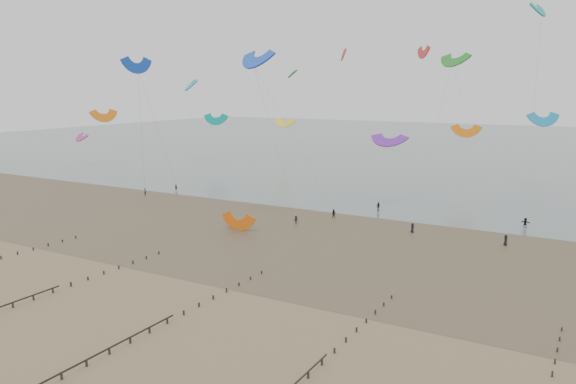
# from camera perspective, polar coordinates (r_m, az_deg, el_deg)

# --- Properties ---
(ground) EXTENTS (500.00, 500.00, 0.00)m
(ground) POSITION_cam_1_polar(r_m,az_deg,el_deg) (68.44, -11.07, -10.45)
(ground) COLOR brown
(ground) RESTS_ON ground
(sea_and_shore) EXTENTS (500.00, 665.00, 0.03)m
(sea_and_shore) POSITION_cam_1_polar(r_m,az_deg,el_deg) (97.64, 0.32, -3.86)
(sea_and_shore) COLOR #475654
(sea_and_shore) RESTS_ON ground
(groynes) EXTENTS (72.16, 50.16, 1.00)m
(groynes) POSITION_cam_1_polar(r_m,az_deg,el_deg) (53.58, -21.57, -16.63)
(groynes) COLOR black
(groynes) RESTS_ON ground
(kitesurfer_lead) EXTENTS (0.76, 0.74, 1.75)m
(kitesurfer_lead) POSITION_cam_1_polar(r_m,az_deg,el_deg) (132.01, -14.30, -0.00)
(kitesurfer_lead) COLOR black
(kitesurfer_lead) RESTS_ON ground
(kitesurfers) EXTENTS (127.06, 18.99, 1.84)m
(kitesurfers) POSITION_cam_1_polar(r_m,az_deg,el_deg) (101.44, 16.62, -3.26)
(kitesurfers) COLOR black
(kitesurfers) RESTS_ON ground
(grounded_kite) EXTENTS (5.94, 4.69, 3.21)m
(grounded_kite) POSITION_cam_1_polar(r_m,az_deg,el_deg) (97.79, -5.07, -3.88)
(grounded_kite) COLOR #DA5A0D
(grounded_kite) RESTS_ON ground
(kites_airborne) EXTENTS (238.22, 125.12, 34.87)m
(kites_airborne) POSITION_cam_1_polar(r_m,az_deg,el_deg) (155.38, 7.79, 9.85)
(kites_airborne) COLOR #008C86
(kites_airborne) RESTS_ON ground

